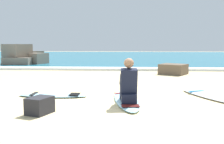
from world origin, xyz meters
name	(u,v)px	position (x,y,z in m)	size (l,w,h in m)	color
ground_plane	(91,101)	(0.00, 0.00, 0.00)	(80.00, 80.00, 0.00)	beige
sea	(121,56)	(0.00, 21.10, 0.05)	(80.00, 28.00, 0.10)	teal
breaking_foam	(112,69)	(0.00, 7.40, 0.06)	(80.00, 0.90, 0.11)	white
surfboard_main	(126,100)	(0.81, -0.03, 0.04)	(0.81, 2.37, 0.08)	#9ED1E5
surfer_seated	(129,85)	(0.86, -0.41, 0.44)	(0.40, 0.73, 0.95)	black
surfboard_spare_near	(53,95)	(-1.03, 0.40, 0.04)	(1.74, 0.54, 0.08)	#9ED1E5
surfboard_spare_far	(214,97)	(2.93, 0.45, 0.04)	(1.44, 2.31, 0.08)	silver
rock_outcrop_distant	(24,57)	(-5.71, 10.09, 0.48)	(2.93, 3.33, 1.31)	#756656
shoreline_rock	(173,69)	(2.79, 5.58, 0.22)	(1.04, 0.92, 0.44)	brown
beach_bag	(40,105)	(-0.81, -1.23, 0.16)	(0.36, 0.48, 0.32)	#232328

